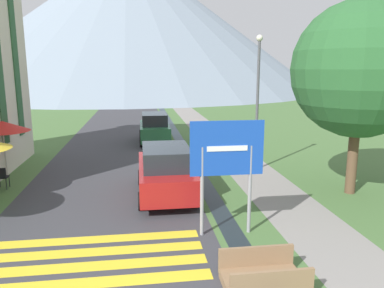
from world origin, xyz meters
The scene contains 14 objects.
ground_plane centered at (0.00, 20.00, 0.00)m, with size 160.00×160.00×0.00m, color #476B38.
road centered at (-2.50, 30.00, 0.00)m, with size 6.40×60.00×0.01m.
footpath centered at (3.60, 30.00, 0.00)m, with size 2.20×60.00×0.01m.
drainage_channel centered at (1.20, 30.00, 0.00)m, with size 0.60×60.00×0.00m.
crosswalk_marking centered at (-2.50, 4.00, 0.01)m, with size 5.44×2.54×0.01m.
mountain_distant centered at (-2.95, 75.25, 13.79)m, with size 75.53×75.53×27.57m.
road_sign centered at (1.00, 4.93, 2.13)m, with size 1.99×0.11×3.16m.
footbridge centered at (1.20, 2.32, 0.23)m, with size 1.70×1.10×0.65m.
parked_car_near centered at (-0.40, 8.33, 0.91)m, with size 1.99×4.34×1.82m.
parked_car_far centered at (-0.39, 18.22, 0.91)m, with size 1.83×4.19×1.82m.
cafe_chair_far_left centered at (-6.49, 9.91, 0.51)m, with size 0.40×0.40×0.85m.
cafe_umbrella_rear_red centered at (-6.85, 11.56, 2.17)m, with size 2.15×2.15×2.39m.
streetlamp centered at (3.82, 11.23, 3.44)m, with size 0.28×0.28×5.88m.
tree_by_path centered at (6.31, 7.68, 4.46)m, with size 4.75×4.75×6.84m.
Camera 1 is at (-1.28, -4.51, 4.51)m, focal length 35.00 mm.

